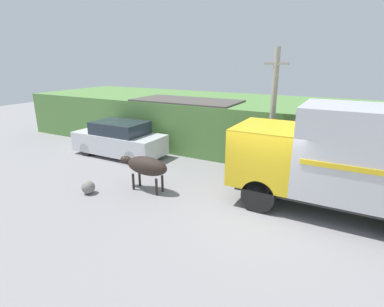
{
  "coord_description": "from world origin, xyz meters",
  "views": [
    {
      "loc": [
        2.25,
        -8.3,
        4.55
      ],
      "look_at": [
        -2.53,
        0.45,
        1.43
      ],
      "focal_mm": 28.0,
      "sensor_mm": 36.0,
      "label": 1
    }
  ],
  "objects_px": {
    "parked_suv": "(119,139)",
    "pedestrian_on_hill": "(232,147)",
    "roadside_rock": "(88,187)",
    "utility_pole": "(273,111)",
    "cargo_truck": "(353,159)",
    "brown_cow": "(146,166)"
  },
  "relations": [
    {
      "from": "brown_cow",
      "to": "roadside_rock",
      "type": "distance_m",
      "value": 2.17
    },
    {
      "from": "cargo_truck",
      "to": "brown_cow",
      "type": "relative_size",
      "value": 3.27
    },
    {
      "from": "utility_pole",
      "to": "roadside_rock",
      "type": "bearing_deg",
      "value": -135.58
    },
    {
      "from": "pedestrian_on_hill",
      "to": "utility_pole",
      "type": "distance_m",
      "value": 2.26
    },
    {
      "from": "roadside_rock",
      "to": "cargo_truck",
      "type": "bearing_deg",
      "value": 18.02
    },
    {
      "from": "parked_suv",
      "to": "utility_pole",
      "type": "height_order",
      "value": "utility_pole"
    },
    {
      "from": "utility_pole",
      "to": "brown_cow",
      "type": "bearing_deg",
      "value": -132.31
    },
    {
      "from": "pedestrian_on_hill",
      "to": "utility_pole",
      "type": "xyz_separation_m",
      "value": [
        1.56,
        0.27,
        1.62
      ]
    },
    {
      "from": "utility_pole",
      "to": "pedestrian_on_hill",
      "type": "bearing_deg",
      "value": -170.26
    },
    {
      "from": "utility_pole",
      "to": "roadside_rock",
      "type": "height_order",
      "value": "utility_pole"
    },
    {
      "from": "cargo_truck",
      "to": "roadside_rock",
      "type": "distance_m",
      "value": 8.65
    },
    {
      "from": "roadside_rock",
      "to": "utility_pole",
      "type": "bearing_deg",
      "value": 44.42
    },
    {
      "from": "brown_cow",
      "to": "roadside_rock",
      "type": "bearing_deg",
      "value": -152.15
    },
    {
      "from": "parked_suv",
      "to": "roadside_rock",
      "type": "relative_size",
      "value": 9.89
    },
    {
      "from": "roadside_rock",
      "to": "brown_cow",
      "type": "bearing_deg",
      "value": 36.28
    },
    {
      "from": "parked_suv",
      "to": "roadside_rock",
      "type": "bearing_deg",
      "value": -60.14
    },
    {
      "from": "pedestrian_on_hill",
      "to": "roadside_rock",
      "type": "relative_size",
      "value": 3.82
    },
    {
      "from": "parked_suv",
      "to": "pedestrian_on_hill",
      "type": "relative_size",
      "value": 2.59
    },
    {
      "from": "cargo_truck",
      "to": "roadside_rock",
      "type": "relative_size",
      "value": 14.27
    },
    {
      "from": "brown_cow",
      "to": "pedestrian_on_hill",
      "type": "distance_m",
      "value": 3.98
    },
    {
      "from": "parked_suv",
      "to": "utility_pole",
      "type": "relative_size",
      "value": 0.92
    },
    {
      "from": "cargo_truck",
      "to": "utility_pole",
      "type": "relative_size",
      "value": 1.32
    }
  ]
}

